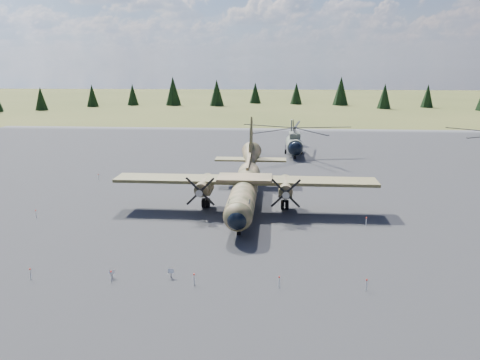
{
  "coord_description": "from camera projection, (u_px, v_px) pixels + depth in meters",
  "views": [
    {
      "loc": [
        7.43,
        -43.56,
        15.21
      ],
      "look_at": [
        4.13,
        2.0,
        3.86
      ],
      "focal_mm": 35.0,
      "sensor_mm": 36.0,
      "label": 1
    }
  ],
  "objects": [
    {
      "name": "info_placard_left",
      "position": [
        112.0,
        273.0,
        34.1
      ],
      "size": [
        0.43,
        0.26,
        0.63
      ],
      "rotation": [
        0.0,
        0.0,
        0.24
      ],
      "color": "gray",
      "rests_on": "ground"
    },
    {
      "name": "barrier_fence",
      "position": [
        192.0,
        217.0,
        46.19
      ],
      "size": [
        33.12,
        29.62,
        0.85
      ],
      "color": "white",
      "rests_on": "ground"
    },
    {
      "name": "info_placard_right",
      "position": [
        171.0,
        272.0,
        34.11
      ],
      "size": [
        0.46,
        0.26,
        0.69
      ],
      "rotation": [
        0.0,
        0.0,
        0.18
      ],
      "color": "gray",
      "rests_on": "ground"
    },
    {
      "name": "ground",
      "position": [
        197.0,
        222.0,
        46.35
      ],
      "size": [
        500.0,
        500.0,
        0.0
      ],
      "primitive_type": "plane",
      "color": "brown",
      "rests_on": "ground"
    },
    {
      "name": "apron",
      "position": [
        210.0,
        195.0,
        56.03
      ],
      "size": [
        120.0,
        120.0,
        0.04
      ],
      "primitive_type": "cube",
      "color": "#505155",
      "rests_on": "ground"
    },
    {
      "name": "transport_plane",
      "position": [
        245.0,
        184.0,
        50.58
      ],
      "size": [
        27.64,
        25.17,
        9.15
      ],
      "rotation": [
        0.0,
        0.0,
        -0.01
      ],
      "color": "#31371E",
      "rests_on": "ground"
    },
    {
      "name": "helicopter_near",
      "position": [
        294.0,
        135.0,
        79.32
      ],
      "size": [
        19.64,
        23.07,
        4.95
      ],
      "rotation": [
        0.0,
        0.0,
        0.01
      ],
      "color": "slate",
      "rests_on": "ground"
    },
    {
      "name": "treeline",
      "position": [
        154.0,
        206.0,
        34.94
      ],
      "size": [
        292.01,
        290.73,
        10.99
      ],
      "color": "black",
      "rests_on": "ground"
    }
  ]
}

